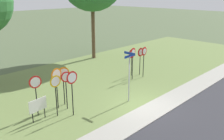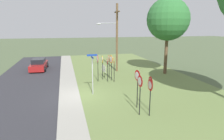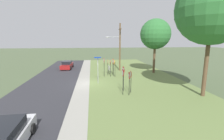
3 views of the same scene
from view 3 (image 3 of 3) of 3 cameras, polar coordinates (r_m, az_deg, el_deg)
ground_plane at (r=19.64m, az=-7.98°, el=-4.91°), size 160.00×160.00×0.00m
road_asphalt at (r=20.31m, az=-21.70°, el=-5.06°), size 44.00×6.40×0.01m
sidewalk_strip at (r=19.67m, az=-10.32°, el=-4.88°), size 44.00×1.60×0.06m
grass_median at (r=20.43m, az=9.14°, el=-4.26°), size 44.00×12.00×0.04m
stop_sign_near_left at (r=22.60m, az=1.01°, el=1.98°), size 0.77×0.17×2.42m
stop_sign_near_right at (r=23.13m, az=0.48°, el=2.36°), size 0.76×0.15×2.51m
stop_sign_far_left at (r=22.78m, az=-0.57°, el=1.80°), size 0.62×0.13×2.33m
stop_sign_far_center at (r=23.63m, az=-1.56°, el=2.29°), size 0.67×0.10×2.40m
stop_sign_far_right at (r=24.44m, az=0.22°, el=2.54°), size 0.71×0.13×2.36m
stop_sign_center_tall at (r=22.90m, az=-2.88°, el=2.43°), size 0.72×0.10×2.62m
yield_sign_near_left at (r=15.17m, az=6.07°, el=-2.81°), size 0.71×0.10×2.30m
yield_sign_near_right at (r=15.91m, az=6.66°, el=-2.27°), size 0.74×0.11×2.26m
yield_sign_far_left at (r=15.25m, az=3.86°, el=-2.09°), size 0.71×0.11×2.50m
yield_sign_far_right at (r=16.33m, az=4.00°, el=-1.02°), size 0.72×0.14×2.57m
street_name_post at (r=19.30m, az=-5.04°, el=0.78°), size 0.96×0.82×3.21m
utility_pole at (r=27.00m, az=2.44°, el=8.75°), size 2.10×2.54×7.82m
notice_board at (r=24.77m, az=-1.05°, el=0.59°), size 1.10×0.16×1.25m
oak_tree_left at (r=26.02m, az=15.15°, el=12.17°), size 4.62×4.62×8.34m
oak_tree_right at (r=17.06m, az=32.05°, el=17.90°), size 6.22×6.22×10.96m
parked_sedan_distant at (r=9.77m, az=-34.15°, el=-19.84°), size 4.53×2.00×1.39m
parked_hatchback_near at (r=30.52m, az=-15.67°, el=1.72°), size 4.56×2.00×1.39m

